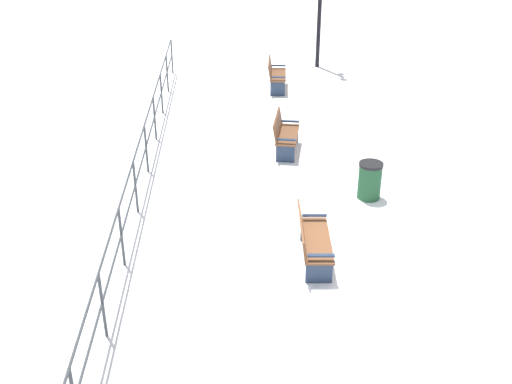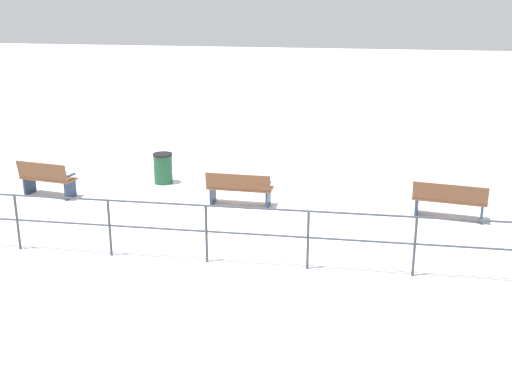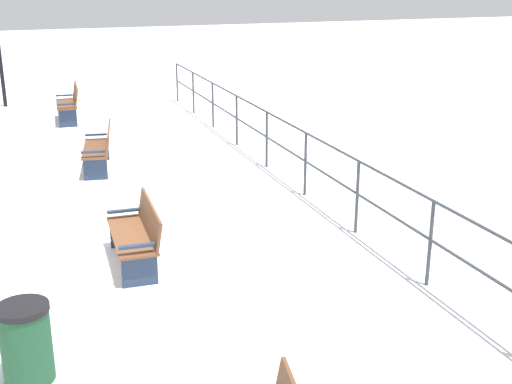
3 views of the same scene
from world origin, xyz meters
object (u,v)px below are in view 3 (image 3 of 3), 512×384
at_px(bench_second, 100,147).
at_px(trash_bin, 26,343).
at_px(bench_nearest, 70,103).
at_px(bench_third, 137,234).

distance_m(bench_second, trash_bin, 7.39).
bearing_deg(bench_second, trash_bin, 86.40).
distance_m(bench_nearest, trash_bin, 12.15).
height_order(bench_nearest, bench_second, bench_nearest).
relative_size(bench_nearest, bench_second, 0.93).
bearing_deg(trash_bin, bench_nearest, -97.11).
distance_m(bench_nearest, bench_second, 4.86).
xyz_separation_m(bench_nearest, bench_second, (-0.16, 4.86, -0.04)).
distance_m(bench_third, trash_bin, 2.81).
xyz_separation_m(bench_nearest, bench_third, (-0.02, 9.69, -0.05)).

